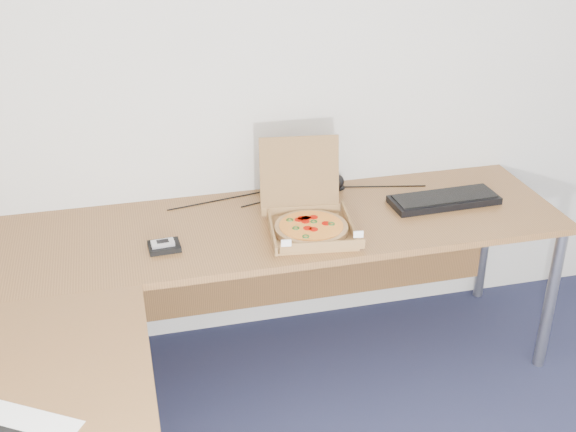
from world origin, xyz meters
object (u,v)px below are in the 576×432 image
object	(u,v)px
drinking_glass	(328,191)
keyboard	(444,200)
desk	(208,294)
wallet	(164,247)
pizza_box	(310,222)

from	to	relation	value
drinking_glass	keyboard	bearing A→B (deg)	-14.17
desk	keyboard	size ratio (longest dim) A/B	5.20
desk	wallet	size ratio (longest dim) A/B	20.48
drinking_glass	pizza_box	bearing A→B (deg)	-121.88
desk	wallet	bearing A→B (deg)	110.94
pizza_box	keyboard	distance (m)	0.66
pizza_box	wallet	world-z (taller)	pizza_box
desk	drinking_glass	xyz separation A→B (m)	(0.62, 0.56, 0.09)
wallet	keyboard	bearing A→B (deg)	2.88
pizza_box	wallet	bearing A→B (deg)	-172.10
pizza_box	desk	bearing A→B (deg)	-138.04
wallet	desk	bearing A→B (deg)	-71.51
pizza_box	keyboard	size ratio (longest dim) A/B	0.81
pizza_box	drinking_glass	xyz separation A→B (m)	(0.15, 0.24, 0.02)
drinking_glass	wallet	size ratio (longest dim) A/B	0.96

